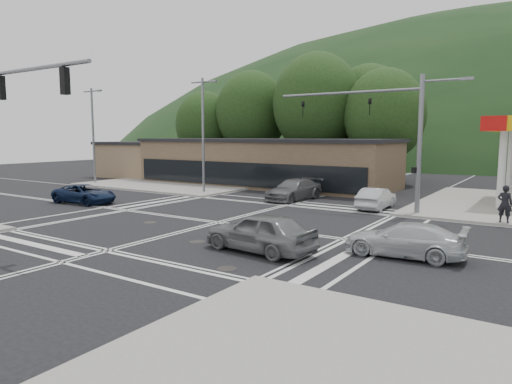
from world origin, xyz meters
The scene contains 20 objects.
ground centered at (0.00, 0.00, 0.00)m, with size 120.00×120.00×0.00m, color black.
sidewalk_nw centered at (-15.00, 15.00, 0.07)m, with size 16.00×16.00×0.15m, color gray.
commercial_row centered at (-8.00, 17.00, 2.00)m, with size 24.00×8.00×4.00m, color brown.
commercial_nw centered at (-24.00, 17.00, 1.80)m, with size 8.00×7.00×3.60m, color #846B4F.
hill_north centered at (0.00, 90.00, 0.00)m, with size 252.00×126.00×140.00m, color #183317.
tree_n_a centered at (-14.00, 24.00, 7.14)m, with size 8.00×8.00×11.75m.
tree_n_b centered at (-6.00, 24.00, 7.79)m, with size 9.00×9.00×12.98m.
tree_n_c centered at (1.00, 24.00, 6.49)m, with size 7.60×7.60×10.87m.
tree_n_d centered at (-20.00, 23.00, 5.84)m, with size 6.80×6.80×9.76m.
tree_n_e centered at (-2.00, 28.00, 7.14)m, with size 8.40×8.40×11.98m.
streetlight_nw centered at (-8.44, 9.00, 5.05)m, with size 2.50×0.25×9.00m.
streetlight_w centered at (-21.94, 9.00, 5.05)m, with size 2.50×0.25×9.00m.
signal_mast_ne centered at (6.95, 8.20, 5.07)m, with size 11.65×0.30×8.00m.
car_blue_west centered at (-11.94, 0.50, 0.64)m, with size 2.12×4.61×1.28m, color #0D1B39.
car_grey_center centered at (5.19, -3.90, 0.80)m, with size 1.88×4.68×1.60m, color slate.
car_silver_east centered at (10.15, -1.46, 0.65)m, with size 1.82×4.47×1.30m, color silver.
car_queue_a centered at (5.50, 9.00, 0.67)m, with size 1.42×4.07×1.34m, color #B2B4BA.
car_queue_b centered at (2.33, 17.70, 0.79)m, with size 1.86×4.62×1.58m, color silver.
car_northbound centered at (-0.74, 9.68, 0.75)m, with size 2.09×5.14×1.49m, color #5A5C5F.
pedestrian centered at (12.72, 7.50, 1.12)m, with size 0.70×0.46×1.93m, color black.
Camera 1 is at (14.80, -18.74, 4.58)m, focal length 32.00 mm.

